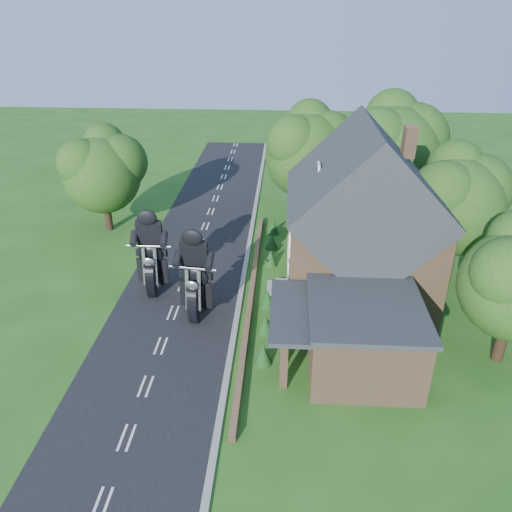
# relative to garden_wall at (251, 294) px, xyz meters

# --- Properties ---
(ground) EXTENTS (120.00, 120.00, 0.00)m
(ground) POSITION_rel_garden_wall_xyz_m (-4.30, -5.00, -0.20)
(ground) COLOR #225217
(ground) RESTS_ON ground
(road) EXTENTS (7.00, 80.00, 0.02)m
(road) POSITION_rel_garden_wall_xyz_m (-4.30, -5.00, -0.19)
(road) COLOR black
(road) RESTS_ON ground
(kerb) EXTENTS (0.30, 80.00, 0.12)m
(kerb) POSITION_rel_garden_wall_xyz_m (-0.65, -5.00, -0.14)
(kerb) COLOR gray
(kerb) RESTS_ON ground
(garden_wall) EXTENTS (0.30, 22.00, 0.40)m
(garden_wall) POSITION_rel_garden_wall_xyz_m (0.00, 0.00, 0.00)
(garden_wall) COLOR brown
(garden_wall) RESTS_ON ground
(house) EXTENTS (9.54, 8.64, 10.24)m
(house) POSITION_rel_garden_wall_xyz_m (6.19, 1.00, 4.14)
(house) COLOR brown
(house) RESTS_ON ground
(annex) EXTENTS (7.05, 5.94, 3.44)m
(annex) POSITION_rel_garden_wall_xyz_m (5.57, -5.80, 1.57)
(annex) COLOR brown
(annex) RESTS_ON ground
(tree_house_right) EXTENTS (6.51, 6.00, 8.40)m
(tree_house_right) POSITION_rel_garden_wall_xyz_m (12.35, 3.62, 4.99)
(tree_house_right) COLOR black
(tree_house_right) RESTS_ON ground
(tree_behind_house) EXTENTS (7.81, 7.20, 10.08)m
(tree_behind_house) POSITION_rel_garden_wall_xyz_m (9.88, 11.14, 6.03)
(tree_behind_house) COLOR black
(tree_behind_house) RESTS_ON ground
(tree_behind_left) EXTENTS (6.94, 6.40, 9.16)m
(tree_behind_left) POSITION_rel_garden_wall_xyz_m (3.86, 12.13, 5.53)
(tree_behind_left) COLOR black
(tree_behind_left) RESTS_ON ground
(tree_far_road) EXTENTS (6.08, 5.60, 7.84)m
(tree_far_road) POSITION_rel_garden_wall_xyz_m (-11.16, 9.11, 4.64)
(tree_far_road) COLOR black
(tree_far_road) RESTS_ON ground
(shrub_a) EXTENTS (0.90, 0.90, 1.10)m
(shrub_a) POSITION_rel_garden_wall_xyz_m (1.00, -6.00, 0.35)
(shrub_a) COLOR #113712
(shrub_a) RESTS_ON ground
(shrub_b) EXTENTS (0.90, 0.90, 1.10)m
(shrub_b) POSITION_rel_garden_wall_xyz_m (1.00, -3.50, 0.35)
(shrub_b) COLOR #113712
(shrub_b) RESTS_ON ground
(shrub_c) EXTENTS (0.90, 0.90, 1.10)m
(shrub_c) POSITION_rel_garden_wall_xyz_m (1.00, -1.00, 0.35)
(shrub_c) COLOR #113712
(shrub_c) RESTS_ON ground
(shrub_d) EXTENTS (0.90, 0.90, 1.10)m
(shrub_d) POSITION_rel_garden_wall_xyz_m (1.00, 4.00, 0.35)
(shrub_d) COLOR #113712
(shrub_d) RESTS_ON ground
(shrub_e) EXTENTS (0.90, 0.90, 1.10)m
(shrub_e) POSITION_rel_garden_wall_xyz_m (1.00, 6.50, 0.35)
(shrub_e) COLOR #113712
(shrub_e) RESTS_ON ground
(shrub_f) EXTENTS (0.90, 0.90, 1.10)m
(shrub_f) POSITION_rel_garden_wall_xyz_m (1.00, 9.00, 0.35)
(shrub_f) COLOR #113712
(shrub_f) RESTS_ON ground
(motorcycle_lead) EXTENTS (0.67, 1.77, 1.61)m
(motorcycle_lead) POSITION_rel_garden_wall_xyz_m (-2.82, -2.15, 0.61)
(motorcycle_lead) COLOR black
(motorcycle_lead) RESTS_ON ground
(motorcycle_follow) EXTENTS (0.44, 1.73, 1.61)m
(motorcycle_follow) POSITION_rel_garden_wall_xyz_m (-5.84, 0.29, 0.60)
(motorcycle_follow) COLOR black
(motorcycle_follow) RESTS_ON ground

